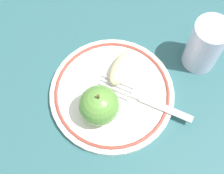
# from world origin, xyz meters

# --- Properties ---
(ground_plane) EXTENTS (2.00, 2.00, 0.00)m
(ground_plane) POSITION_xyz_m (0.00, 0.00, 0.00)
(ground_plane) COLOR #2D5F62
(plate) EXTENTS (0.22, 0.22, 0.02)m
(plate) POSITION_xyz_m (0.02, 0.01, 0.01)
(plate) COLOR white
(plate) RESTS_ON ground_plane
(apple_red_whole) EXTENTS (0.07, 0.07, 0.07)m
(apple_red_whole) POSITION_xyz_m (-0.03, 0.01, 0.05)
(apple_red_whole) COLOR #619A3E
(apple_red_whole) RESTS_ON plate
(apple_slice_front) EXTENTS (0.08, 0.04, 0.02)m
(apple_slice_front) POSITION_xyz_m (0.06, 0.02, 0.03)
(apple_slice_front) COLOR beige
(apple_slice_front) RESTS_ON plate
(fork) EXTENTS (0.05, 0.17, 0.00)m
(fork) POSITION_xyz_m (0.04, -0.05, 0.02)
(fork) COLOR silver
(fork) RESTS_ON plate
(drinking_glass) EXTENTS (0.06, 0.06, 0.10)m
(drinking_glass) POSITION_xyz_m (0.17, -0.08, 0.05)
(drinking_glass) COLOR silver
(drinking_glass) RESTS_ON ground_plane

